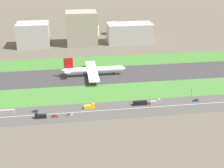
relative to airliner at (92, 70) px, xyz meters
The scene contains 23 objects.
ground_plane 23.83m from the airliner, ahead, with size 800.00×800.00×0.00m, color #5B564C.
runway 23.82m from the airliner, ahead, with size 280.00×46.00×0.10m, color #38383D.
grass_median_north 47.42m from the airliner, 60.70° to the left, with size 280.00×36.00×0.10m, color #3D7A33.
grass_median_south 47.42m from the airliner, 60.70° to the right, with size 280.00×36.00×0.10m, color #427F38.
highway 76.79m from the airliner, 72.51° to the right, with size 280.00×28.00×0.10m, color #4C4C4F.
highway_centerline 76.78m from the airliner, 72.51° to the right, with size 266.00×0.50×0.01m, color silver.
airliner is the anchor object (origin of this frame).
truck_1 90.42m from the airliner, 120.26° to the right, with size 8.40×2.50×4.00m.
car_2 105.55m from the airliner, 40.17° to the right, with size 4.40×1.80×2.00m.
car_1 85.64m from the airliner, 114.14° to the right, with size 4.40×1.80×2.00m.
truck_0 68.60m from the airliner, 96.58° to the right, with size 8.40×2.50×4.00m.
car_3 84.66m from the airliner, 126.41° to the right, with size 4.40×1.80×2.00m.
bus_1 75.68m from the airliner, 64.17° to the right, with size 11.60×2.50×3.50m.
car_0 81.70m from the airliner, 106.91° to the right, with size 4.40×1.80×2.00m.
truck_2 82.06m from the airliner, 56.09° to the right, with size 8.40×2.50×4.00m.
bus_0 98.51m from the airliner, 136.29° to the right, with size 11.60×2.50×3.50m.
traffic_light 99.48m from the airliner, 37.11° to the right, with size 0.36×0.50×7.20m.
terminal_building 132.53m from the airliner, 120.44° to the left, with size 40.22×32.03×30.46m, color #B2B2B7.
hangar_building 115.12m from the airliner, 92.23° to the left, with size 39.66×31.86×43.24m, color #9E998E.
office_tower 128.97m from the airliner, 62.27° to the left, with size 59.94×28.51×25.81m, color #B2B2B7.
fuel_tank_west 159.50m from the airliner, 85.48° to the left, with size 20.34×20.34×13.64m, color silver.
fuel_tank_centre 165.44m from the airliner, 73.99° to the left, with size 18.15×18.15×17.73m, color silver.
fuel_tank_east 173.66m from the airliner, 66.29° to the left, with size 22.85×22.85×14.17m, color silver.
Camera 1 is at (-43.15, -279.89, 114.57)m, focal length 48.45 mm.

